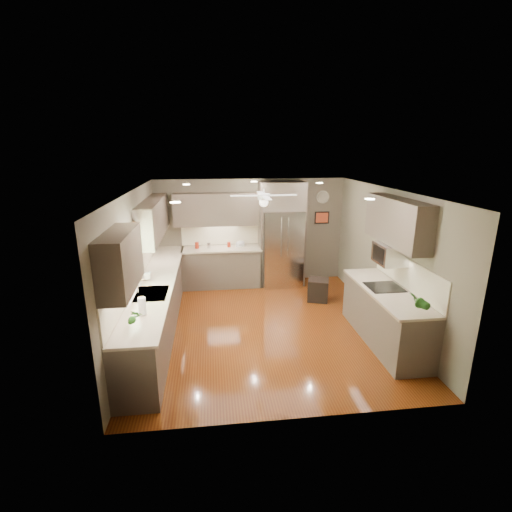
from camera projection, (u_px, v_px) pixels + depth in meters
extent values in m
plane|color=#50200A|center=(265.00, 325.00, 6.92)|extent=(5.00, 5.00, 0.00)
plane|color=white|center=(266.00, 191.00, 6.22)|extent=(5.00, 5.00, 0.00)
plane|color=#675F4E|center=(251.00, 231.00, 8.95)|extent=(4.50, 0.00, 4.50)
plane|color=#675F4E|center=(298.00, 326.00, 4.19)|extent=(4.50, 0.00, 4.50)
plane|color=#675F4E|center=(135.00, 266.00, 6.31)|extent=(0.00, 5.00, 5.00)
plane|color=#675F4E|center=(386.00, 257.00, 6.83)|extent=(0.00, 5.00, 5.00)
cylinder|color=#9C2411|center=(197.00, 245.00, 8.58)|extent=(0.12, 0.12, 0.15)
cylinder|color=silver|center=(209.00, 245.00, 8.60)|extent=(0.09, 0.09, 0.13)
cylinder|color=#9C2411|center=(229.00, 245.00, 8.72)|extent=(0.10, 0.10, 0.12)
imported|color=white|center=(148.00, 275.00, 6.51)|extent=(0.10, 0.10, 0.21)
imported|color=#235C1A|center=(135.00, 317.00, 4.77)|extent=(0.18, 0.13, 0.31)
imported|color=#235C1A|center=(418.00, 302.00, 5.19)|extent=(0.23, 0.21, 0.36)
imported|color=#BEB28E|center=(240.00, 246.00, 8.73)|extent=(0.30, 0.30, 0.06)
cube|color=#4C3D37|center=(158.00, 305.00, 6.71)|extent=(0.60, 4.70, 0.90)
cube|color=beige|center=(157.00, 281.00, 6.58)|extent=(0.65, 4.70, 0.04)
cube|color=#F2EAC7|center=(138.00, 266.00, 6.47)|extent=(0.02, 4.70, 0.50)
cube|color=#4C3D37|center=(222.00, 268.00, 8.81)|extent=(1.85, 0.60, 0.90)
cube|color=beige|center=(221.00, 249.00, 8.66)|extent=(1.85, 0.65, 0.04)
cube|color=#F2EAC7|center=(221.00, 234.00, 8.87)|extent=(1.85, 0.02, 0.50)
cube|color=#4C3D37|center=(120.00, 261.00, 4.64)|extent=(0.33, 1.20, 0.75)
cube|color=#4C3D37|center=(153.00, 219.00, 7.41)|extent=(0.33, 2.40, 0.75)
cube|color=#4C3D37|center=(220.00, 209.00, 8.55)|extent=(2.15, 0.33, 0.75)
cube|color=#4C3D37|center=(397.00, 221.00, 6.07)|extent=(0.33, 1.70, 0.75)
cube|color=#BFF2B2|center=(128.00, 258.00, 5.75)|extent=(0.01, 1.00, 0.80)
cube|color=brown|center=(127.00, 231.00, 5.63)|extent=(0.05, 1.12, 0.06)
cube|color=brown|center=(133.00, 284.00, 5.88)|extent=(0.05, 1.12, 0.06)
cube|color=brown|center=(122.00, 268.00, 5.25)|extent=(0.05, 0.06, 0.80)
cube|color=brown|center=(136.00, 249.00, 6.26)|extent=(0.05, 0.06, 0.80)
cube|color=silver|center=(152.00, 294.00, 5.96)|extent=(0.50, 0.70, 0.03)
cube|color=#262626|center=(152.00, 296.00, 5.97)|extent=(0.44, 0.62, 0.05)
cylinder|color=silver|center=(138.00, 287.00, 5.90)|extent=(0.02, 0.02, 0.24)
cylinder|color=silver|center=(141.00, 280.00, 5.88)|extent=(0.16, 0.02, 0.02)
cube|color=silver|center=(282.00, 248.00, 8.79)|extent=(0.92, 0.72, 1.82)
cube|color=black|center=(284.00, 262.00, 8.53)|extent=(0.88, 0.02, 0.02)
cube|color=black|center=(285.00, 237.00, 8.36)|extent=(0.01, 0.02, 1.00)
cylinder|color=silver|center=(282.00, 238.00, 8.32)|extent=(0.02, 0.02, 0.90)
cylinder|color=silver|center=(289.00, 237.00, 8.34)|extent=(0.02, 0.02, 0.90)
cube|color=#4C3D37|center=(282.00, 196.00, 8.50)|extent=(1.04, 0.60, 0.63)
cube|color=#4C3D37|center=(260.00, 248.00, 8.79)|extent=(0.06, 0.60, 1.82)
cube|color=#4C3D37|center=(302.00, 246.00, 8.90)|extent=(0.06, 0.60, 1.82)
cube|color=#4C3D37|center=(385.00, 317.00, 6.26)|extent=(0.65, 2.20, 0.90)
cube|color=beige|center=(387.00, 291.00, 6.12)|extent=(0.70, 2.20, 0.04)
cube|color=#F2EAC7|center=(408.00, 274.00, 6.08)|extent=(0.02, 2.20, 0.50)
cube|color=black|center=(384.00, 287.00, 6.21)|extent=(0.56, 0.52, 0.01)
cube|color=silver|center=(390.00, 254.00, 6.22)|extent=(0.42, 0.55, 0.34)
cube|color=black|center=(378.00, 254.00, 6.19)|extent=(0.02, 0.40, 0.26)
cylinder|color=white|center=(264.00, 191.00, 6.52)|extent=(0.03, 0.03, 0.08)
cylinder|color=white|center=(264.00, 197.00, 6.55)|extent=(0.22, 0.22, 0.10)
sphere|color=white|center=(264.00, 202.00, 6.57)|extent=(0.16, 0.16, 0.16)
cube|color=white|center=(283.00, 195.00, 6.58)|extent=(0.48, 0.11, 0.01)
cube|color=white|center=(261.00, 193.00, 6.87)|extent=(0.11, 0.48, 0.01)
cube|color=white|center=(244.00, 196.00, 6.50)|extent=(0.48, 0.11, 0.01)
cube|color=white|center=(267.00, 198.00, 6.21)|extent=(0.11, 0.48, 0.01)
cylinder|color=white|center=(186.00, 185.00, 7.30)|extent=(0.14, 0.14, 0.01)
cylinder|color=white|center=(320.00, 183.00, 7.61)|extent=(0.14, 0.14, 0.01)
cylinder|color=white|center=(175.00, 202.00, 4.92)|extent=(0.14, 0.14, 0.01)
cylinder|color=white|center=(370.00, 199.00, 5.23)|extent=(0.14, 0.14, 0.01)
cylinder|color=white|center=(254.00, 182.00, 7.94)|extent=(0.14, 0.14, 0.01)
cylinder|color=white|center=(323.00, 197.00, 8.92)|extent=(0.30, 0.03, 0.30)
cylinder|color=silver|center=(323.00, 197.00, 8.90)|extent=(0.29, 0.00, 0.29)
cube|color=black|center=(322.00, 218.00, 9.05)|extent=(0.36, 0.03, 0.30)
cube|color=#CD4C29|center=(322.00, 218.00, 9.04)|extent=(0.30, 0.01, 0.24)
cube|color=black|center=(318.00, 290.00, 8.03)|extent=(0.54, 0.54, 0.48)
cube|color=black|center=(319.00, 280.00, 7.96)|extent=(0.52, 0.52, 0.03)
cylinder|color=white|center=(142.00, 306.00, 5.14)|extent=(0.11, 0.11, 0.25)
cylinder|color=silver|center=(142.00, 305.00, 5.14)|extent=(0.02, 0.02, 0.27)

